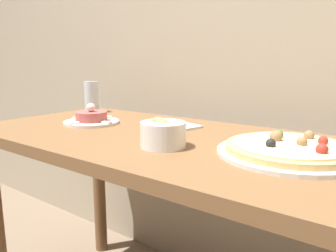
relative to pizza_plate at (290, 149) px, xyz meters
name	(u,v)px	position (x,y,z in m)	size (l,w,h in m)	color
dining_table	(178,171)	(-0.32, -0.01, -0.12)	(1.44, 0.64, 0.73)	brown
pizza_plate	(290,149)	(0.00, 0.00, 0.00)	(0.35, 0.35, 0.05)	silver
tartare_plate	(91,119)	(-0.72, -0.01, 0.00)	(0.20, 0.20, 0.08)	silver
small_bowl	(163,133)	(-0.30, -0.12, 0.02)	(0.12, 0.12, 0.08)	white
drinking_glass	(92,97)	(-0.93, 0.18, 0.06)	(0.06, 0.06, 0.14)	silver
napkin	(177,125)	(-0.43, 0.14, -0.01)	(0.18, 0.14, 0.01)	white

